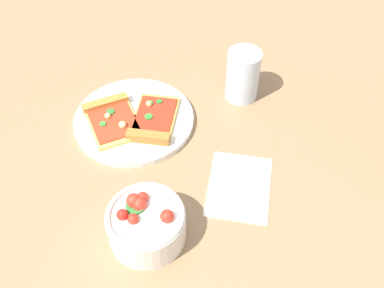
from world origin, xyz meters
TOP-DOWN VIEW (x-y plane):
  - ground_plane at (0.00, 0.00)m, footprint 2.40×2.40m
  - plate at (0.03, -0.02)m, footprint 0.25×0.25m
  - pizza_slice_near at (-0.02, -0.01)m, footprint 0.09×0.14m
  - pizza_slice_far at (0.07, -0.00)m, footprint 0.15×0.16m
  - salad_bowl at (-0.07, 0.24)m, footprint 0.13×0.13m
  - soda_glass at (-0.18, -0.14)m, footprint 0.07×0.07m
  - paper_napkin at (-0.21, 0.11)m, footprint 0.11×0.15m

SIDE VIEW (x-z plane):
  - ground_plane at x=0.00m, z-range 0.00..0.00m
  - paper_napkin at x=-0.21m, z-range 0.00..0.00m
  - plate at x=0.03m, z-range 0.00..0.01m
  - pizza_slice_near at x=-0.02m, z-range 0.01..0.03m
  - pizza_slice_far at x=0.07m, z-range 0.01..0.03m
  - salad_bowl at x=-0.07m, z-range -0.01..0.08m
  - soda_glass at x=-0.18m, z-range 0.00..0.11m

